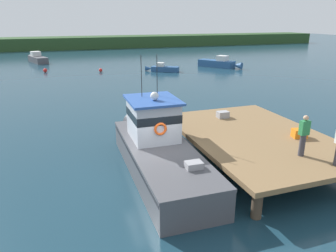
{
  "coord_description": "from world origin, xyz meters",
  "views": [
    {
      "loc": [
        -3.55,
        -11.74,
        6.29
      ],
      "look_at": [
        1.2,
        1.89,
        1.4
      ],
      "focal_mm": 34.26,
      "sensor_mm": 36.0,
      "label": 1
    }
  ],
  "objects_px": {
    "moored_boat_near_channel": "(219,63)",
    "moored_boat_off_the_point": "(163,68)",
    "crate_single_far": "(223,115)",
    "crate_stack_near_edge": "(299,133)",
    "mooring_buoy_outer": "(101,70)",
    "mooring_buoy_channel_marker": "(45,70)",
    "moored_boat_outer_mooring": "(37,59)",
    "deckhand_further_back": "(304,135)",
    "main_fishing_boat": "(157,147)"
  },
  "relations": [
    {
      "from": "main_fishing_boat",
      "to": "moored_boat_outer_mooring",
      "type": "relative_size",
      "value": 1.6
    },
    {
      "from": "main_fishing_boat",
      "to": "crate_single_far",
      "type": "distance_m",
      "value": 5.03
    },
    {
      "from": "moored_boat_off_the_point",
      "to": "mooring_buoy_channel_marker",
      "type": "bearing_deg",
      "value": 163.64
    },
    {
      "from": "deckhand_further_back",
      "to": "mooring_buoy_outer",
      "type": "relative_size",
      "value": 3.82
    },
    {
      "from": "crate_stack_near_edge",
      "to": "moored_boat_off_the_point",
      "type": "distance_m",
      "value": 27.0
    },
    {
      "from": "crate_stack_near_edge",
      "to": "main_fishing_boat",
      "type": "bearing_deg",
      "value": 166.9
    },
    {
      "from": "crate_stack_near_edge",
      "to": "crate_single_far",
      "type": "bearing_deg",
      "value": 115.08
    },
    {
      "from": "moored_boat_off_the_point",
      "to": "mooring_buoy_channel_marker",
      "type": "xyz_separation_m",
      "value": [
        -13.7,
        4.02,
        -0.13
      ]
    },
    {
      "from": "crate_stack_near_edge",
      "to": "moored_boat_outer_mooring",
      "type": "relative_size",
      "value": 0.1
    },
    {
      "from": "crate_stack_near_edge",
      "to": "deckhand_further_back",
      "type": "xyz_separation_m",
      "value": [
        -1.31,
        -1.64,
        0.66
      ]
    },
    {
      "from": "moored_boat_near_channel",
      "to": "mooring_buoy_channel_marker",
      "type": "height_order",
      "value": "moored_boat_near_channel"
    },
    {
      "from": "main_fishing_boat",
      "to": "crate_stack_near_edge",
      "type": "height_order",
      "value": "main_fishing_boat"
    },
    {
      "from": "crate_single_far",
      "to": "moored_boat_off_the_point",
      "type": "height_order",
      "value": "crate_single_far"
    },
    {
      "from": "mooring_buoy_outer",
      "to": "moored_boat_near_channel",
      "type": "bearing_deg",
      "value": -4.6
    },
    {
      "from": "crate_stack_near_edge",
      "to": "mooring_buoy_outer",
      "type": "xyz_separation_m",
      "value": [
        -4.84,
        29.03,
        -1.18
      ]
    },
    {
      "from": "crate_single_far",
      "to": "deckhand_further_back",
      "type": "height_order",
      "value": "deckhand_further_back"
    },
    {
      "from": "crate_stack_near_edge",
      "to": "mooring_buoy_channel_marker",
      "type": "distance_m",
      "value": 32.89
    },
    {
      "from": "main_fishing_boat",
      "to": "mooring_buoy_channel_marker",
      "type": "height_order",
      "value": "main_fishing_boat"
    },
    {
      "from": "main_fishing_boat",
      "to": "moored_boat_off_the_point",
      "type": "xyz_separation_m",
      "value": [
        8.66,
        25.42,
        -0.64
      ]
    },
    {
      "from": "moored_boat_off_the_point",
      "to": "mooring_buoy_channel_marker",
      "type": "height_order",
      "value": "moored_boat_off_the_point"
    },
    {
      "from": "deckhand_further_back",
      "to": "moored_boat_off_the_point",
      "type": "xyz_separation_m",
      "value": [
        3.77,
        28.51,
        -1.69
      ]
    },
    {
      "from": "moored_boat_outer_mooring",
      "to": "main_fishing_boat",
      "type": "bearing_deg",
      "value": -81.03
    },
    {
      "from": "moored_boat_near_channel",
      "to": "mooring_buoy_outer",
      "type": "relative_size",
      "value": 13.39
    },
    {
      "from": "crate_single_far",
      "to": "moored_boat_near_channel",
      "type": "distance_m",
      "value": 27.05
    },
    {
      "from": "moored_boat_near_channel",
      "to": "mooring_buoy_channel_marker",
      "type": "bearing_deg",
      "value": 171.94
    },
    {
      "from": "moored_boat_off_the_point",
      "to": "mooring_buoy_outer",
      "type": "relative_size",
      "value": 9.35
    },
    {
      "from": "crate_single_far",
      "to": "mooring_buoy_channel_marker",
      "type": "xyz_separation_m",
      "value": [
        -9.46,
        27.08,
        -1.13
      ]
    },
    {
      "from": "moored_boat_near_channel",
      "to": "mooring_buoy_outer",
      "type": "xyz_separation_m",
      "value": [
        -15.55,
        1.25,
        -0.32
      ]
    },
    {
      "from": "moored_boat_near_channel",
      "to": "crate_stack_near_edge",
      "type": "bearing_deg",
      "value": -111.09
    },
    {
      "from": "mooring_buoy_channel_marker",
      "to": "mooring_buoy_outer",
      "type": "bearing_deg",
      "value": -16.18
    },
    {
      "from": "crate_stack_near_edge",
      "to": "moored_boat_outer_mooring",
      "type": "distance_m",
      "value": 42.99
    },
    {
      "from": "deckhand_further_back",
      "to": "moored_boat_off_the_point",
      "type": "distance_m",
      "value": 28.81
    },
    {
      "from": "moored_boat_near_channel",
      "to": "moored_boat_off_the_point",
      "type": "xyz_separation_m",
      "value": [
        -8.25,
        -0.91,
        -0.17
      ]
    },
    {
      "from": "mooring_buoy_outer",
      "to": "mooring_buoy_channel_marker",
      "type": "relative_size",
      "value": 0.9
    },
    {
      "from": "moored_boat_near_channel",
      "to": "moored_boat_off_the_point",
      "type": "bearing_deg",
      "value": -173.68
    },
    {
      "from": "crate_stack_near_edge",
      "to": "mooring_buoy_channel_marker",
      "type": "height_order",
      "value": "crate_stack_near_edge"
    },
    {
      "from": "crate_single_far",
      "to": "moored_boat_outer_mooring",
      "type": "distance_m",
      "value": 38.83
    },
    {
      "from": "deckhand_further_back",
      "to": "moored_boat_outer_mooring",
      "type": "height_order",
      "value": "deckhand_further_back"
    },
    {
      "from": "crate_single_far",
      "to": "moored_boat_near_channel",
      "type": "xyz_separation_m",
      "value": [
        12.5,
        23.97,
        -0.84
      ]
    },
    {
      "from": "moored_boat_outer_mooring",
      "to": "moored_boat_off_the_point",
      "type": "xyz_separation_m",
      "value": [
        14.93,
        -14.26,
        -0.17
      ]
    },
    {
      "from": "crate_stack_near_edge",
      "to": "moored_boat_off_the_point",
      "type": "bearing_deg",
      "value": 84.77
    },
    {
      "from": "moored_boat_off_the_point",
      "to": "mooring_buoy_outer",
      "type": "bearing_deg",
      "value": 163.47
    },
    {
      "from": "deckhand_further_back",
      "to": "main_fishing_boat",
      "type": "bearing_deg",
      "value": 147.74
    },
    {
      "from": "deckhand_further_back",
      "to": "moored_boat_near_channel",
      "type": "relative_size",
      "value": 0.29
    },
    {
      "from": "moored_boat_near_channel",
      "to": "moored_boat_off_the_point",
      "type": "relative_size",
      "value": 1.43
    },
    {
      "from": "moored_boat_near_channel",
      "to": "mooring_buoy_channel_marker",
      "type": "distance_m",
      "value": 22.18
    },
    {
      "from": "crate_stack_near_edge",
      "to": "mooring_buoy_outer",
      "type": "distance_m",
      "value": 29.45
    },
    {
      "from": "moored_boat_outer_mooring",
      "to": "deckhand_further_back",
      "type": "bearing_deg",
      "value": -75.38
    },
    {
      "from": "main_fishing_boat",
      "to": "crate_stack_near_edge",
      "type": "relative_size",
      "value": 16.39
    },
    {
      "from": "crate_single_far",
      "to": "mooring_buoy_channel_marker",
      "type": "bearing_deg",
      "value": 109.25
    }
  ]
}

